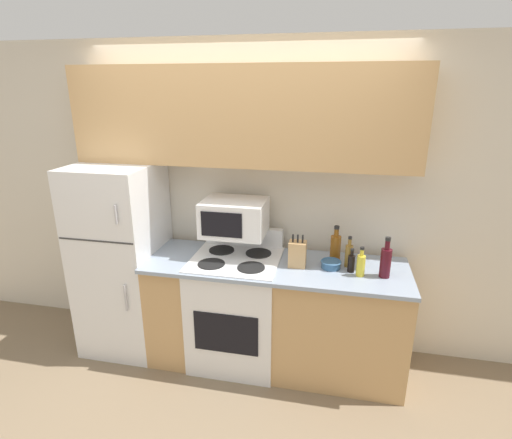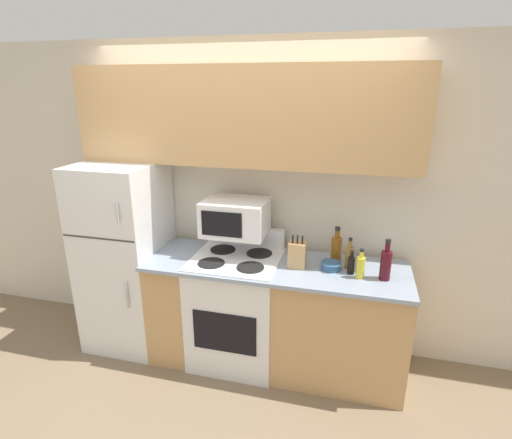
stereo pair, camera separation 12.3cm
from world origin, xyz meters
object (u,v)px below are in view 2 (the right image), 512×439
at_px(bottle_wine_red, 386,264).
at_px(bottle_vinegar, 349,256).
at_px(knife_block, 297,255).
at_px(bowl, 331,265).
at_px(refrigerator, 126,256).
at_px(stove, 237,307).
at_px(microwave, 235,217).
at_px(bottle_whiskey, 336,248).
at_px(bottle_cooking_spray, 361,267).
at_px(bottle_soy_sauce, 351,264).

bearing_deg(bottle_wine_red, bottle_vinegar, 154.04).
bearing_deg(knife_block, bowl, 4.79).
xyz_separation_m(bowl, bottle_wine_red, (0.38, -0.07, 0.09)).
bearing_deg(refrigerator, knife_block, -1.84).
relative_size(refrigerator, stove, 1.50).
distance_m(microwave, bowl, 0.82).
relative_size(stove, microwave, 2.17).
bearing_deg(bowl, bottle_wine_red, -10.50).
distance_m(bottle_vinegar, bottle_wine_red, 0.28).
bearing_deg(refrigerator, bowl, -0.88).
xyz_separation_m(refrigerator, bottle_vinegar, (1.86, 0.03, 0.19)).
distance_m(refrigerator, microwave, 1.05).
distance_m(stove, bottle_whiskey, 0.94).
distance_m(bottle_cooking_spray, bottle_wine_red, 0.17).
relative_size(refrigerator, bowl, 10.42).
bearing_deg(bottle_cooking_spray, bottle_soy_sauce, 139.85).
bearing_deg(refrigerator, microwave, 4.52).
xyz_separation_m(knife_block, bottle_cooking_spray, (0.46, -0.07, -0.01)).
height_order(knife_block, bottle_wine_red, bottle_wine_red).
xyz_separation_m(bottle_soy_sauce, bottle_wine_red, (0.23, -0.03, 0.05)).
xyz_separation_m(stove, bottle_soy_sauce, (0.88, -0.03, 0.50)).
distance_m(stove, bottle_cooking_spray, 1.08).
relative_size(knife_block, bottle_whiskey, 0.91).
bearing_deg(bottle_vinegar, microwave, 176.75).
height_order(knife_block, bottle_cooking_spray, knife_block).
xyz_separation_m(bowl, bottle_whiskey, (0.03, 0.15, 0.08)).
bearing_deg(microwave, knife_block, -13.49).
height_order(bowl, bottle_cooking_spray, bottle_cooking_spray).
height_order(stove, bowl, stove).
xyz_separation_m(refrigerator, stove, (1.00, -0.03, -0.33)).
bearing_deg(bottle_whiskey, bottle_cooking_spray, -52.75).
xyz_separation_m(refrigerator, bottle_wine_red, (2.11, -0.10, 0.21)).
bearing_deg(bottle_soy_sauce, stove, 178.14).
relative_size(microwave, bottle_soy_sauce, 2.73).
bearing_deg(knife_block, bottle_wine_red, -4.45).
xyz_separation_m(microwave, bottle_whiskey, (0.79, 0.05, -0.20)).
height_order(stove, bottle_soy_sauce, bottle_soy_sauce).
bearing_deg(stove, bottle_vinegar, 3.94).
distance_m(bottle_cooking_spray, bottle_whiskey, 0.30).
height_order(knife_block, bowl, knife_block).
bearing_deg(bottle_vinegar, knife_block, -168.99).
xyz_separation_m(stove, microwave, (-0.04, 0.11, 0.74)).
bearing_deg(microwave, bottle_soy_sauce, -8.62).
xyz_separation_m(bottle_cooking_spray, bottle_vinegar, (-0.08, 0.14, 0.01)).
xyz_separation_m(microwave, knife_block, (0.52, -0.12, -0.21)).
distance_m(microwave, bottle_cooking_spray, 1.02).
bearing_deg(bottle_soy_sauce, bottle_vinegar, 102.36).
height_order(knife_block, bottle_soy_sauce, knife_block).
distance_m(knife_block, bottle_soy_sauce, 0.40).
bearing_deg(knife_block, bottle_soy_sauce, -2.06).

